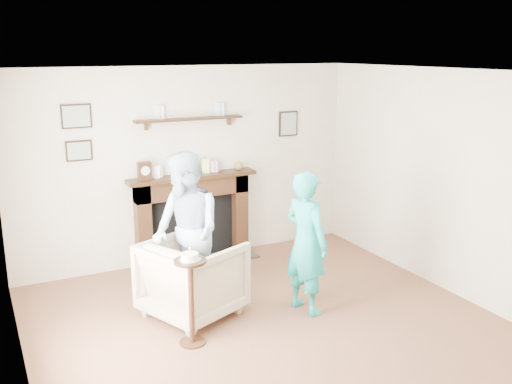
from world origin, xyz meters
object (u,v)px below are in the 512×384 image
armchair (194,314)px  man (189,307)px  woman (305,310)px  pedestal_table (191,285)px

armchair → man: size_ratio=0.53×
woman → pedestal_table: size_ratio=1.58×
woman → man: bearing=46.1°
armchair → pedestal_table: (-0.22, -0.56, 0.59)m
armchair → pedestal_table: pedestal_table is taller
armchair → pedestal_table: bearing=135.5°
armchair → man: (0.02, 0.19, 0.00)m
armchair → pedestal_table: size_ratio=0.93×
armchair → woman: 1.18m
man → pedestal_table: bearing=-27.1°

